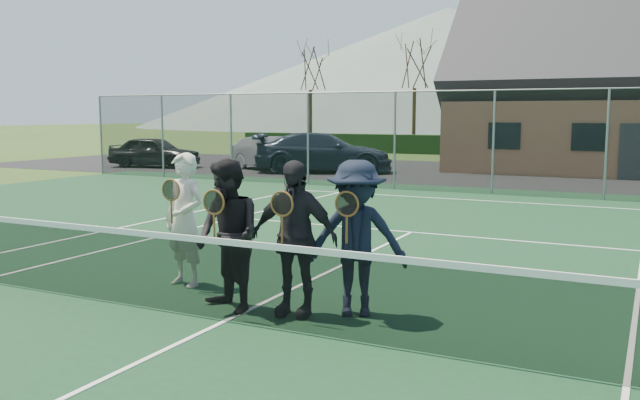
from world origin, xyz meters
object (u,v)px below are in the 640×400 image
object	(u,v)px
tennis_net	(225,276)
player_b	(228,236)
car_a	(155,152)
player_d	(356,238)
player_c	(294,238)
player_a	(185,220)
car_b	(271,154)
car_c	(323,153)

from	to	relation	value
tennis_net	player_b	distance (m)	0.57
car_a	player_d	distance (m)	23.22
player_c	player_d	bearing A→B (deg)	24.84
player_b	player_d	size ratio (longest dim) A/B	1.00
player_a	tennis_net	bearing A→B (deg)	-38.39
car_a	tennis_net	distance (m)	23.03
car_b	player_b	size ratio (longest dim) A/B	2.32
player_a	player_b	bearing A→B (deg)	-31.65
tennis_net	car_c	bearing A→B (deg)	113.06
tennis_net	player_c	distance (m)	0.90
player_c	player_a	bearing A→B (deg)	165.16
player_d	car_b	bearing A→B (deg)	123.38
car_a	car_c	world-z (taller)	car_c
car_a	player_a	bearing A→B (deg)	-149.87
car_b	player_c	world-z (taller)	player_c
player_a	player_d	bearing A→B (deg)	-4.77
car_c	player_c	distance (m)	19.26
car_c	tennis_net	size ratio (longest dim) A/B	0.47
player_a	player_d	size ratio (longest dim) A/B	1.00
car_b	player_c	size ratio (longest dim) A/B	2.32
car_a	car_c	bearing A→B (deg)	-94.37
car_b	car_a	bearing A→B (deg)	123.78
car_b	player_a	size ratio (longest dim) A/B	2.32
car_a	player_a	size ratio (longest dim) A/B	2.20
car_a	tennis_net	size ratio (longest dim) A/B	0.34
car_b	car_c	size ratio (longest dim) A/B	0.77
car_b	player_d	bearing A→B (deg)	-122.95
tennis_net	player_d	size ratio (longest dim) A/B	6.49
player_d	car_c	bearing A→B (deg)	117.41
car_a	player_c	xyz separation A→B (m)	(15.99, -16.49, 0.25)
player_a	player_b	size ratio (longest dim) A/B	1.00
car_a	player_d	world-z (taller)	player_d
car_c	car_b	bearing A→B (deg)	66.62
player_c	car_c	bearing A→B (deg)	115.28
car_b	player_b	xyz separation A→B (m)	(9.89, -17.67, 0.23)
car_c	tennis_net	distance (m)	19.58
tennis_net	car_a	bearing A→B (deg)	132.10
car_a	tennis_net	bearing A→B (deg)	-149.07
car_b	car_c	world-z (taller)	car_c
car_a	player_c	size ratio (longest dim) A/B	2.20
car_c	player_b	bearing A→B (deg)	-179.81
player_a	player_c	distance (m)	2.03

